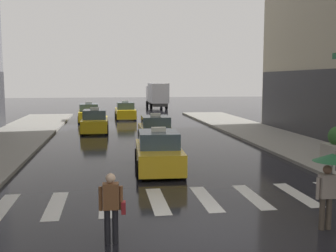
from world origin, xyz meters
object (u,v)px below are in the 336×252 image
Objects in this scene: taxi_lead at (158,152)px; pedestrian_with_handbag at (112,204)px; box_truck at (157,95)px; taxi_fourth at (89,114)px; taxi_third at (95,122)px; taxi_fifth at (125,112)px; taxi_second at (155,131)px; pedestrian_with_umbrella at (330,170)px.

taxi_lead is 7.79m from pedestrian_with_handbag.
taxi_lead is 36.60m from box_truck.
taxi_third is at bearing -84.22° from taxi_fourth.
taxi_fourth is at bearing 95.78° from taxi_third.
taxi_lead is at bearing -88.96° from taxi_fifth.
taxi_second is at bearing -97.23° from box_truck.
box_truck is 3.90× the size of pedestrian_with_umbrella.
box_truck is (4.83, 13.86, 1.13)m from taxi_fifth.
taxi_fifth reaches higher than pedestrian_with_handbag.
pedestrian_with_handbag is (-6.44, -43.83, -0.92)m from box_truck.
pedestrian_with_handbag is at bearing -179.13° from pedestrian_with_umbrella.
taxi_fourth is 2.38× the size of pedestrian_with_umbrella.
pedestrian_with_umbrella is at bearing -75.62° from taxi_fourth.
box_truck reaches higher than pedestrian_with_umbrella.
taxi_fifth is (-0.41, 22.46, 0.00)m from taxi_lead.
pedestrian_with_umbrella is (2.65, -14.55, 0.79)m from taxi_second.
taxi_third is 2.76× the size of pedestrian_with_handbag.
box_truck is (3.70, 29.21, 1.13)m from taxi_second.
box_truck is 43.77m from pedestrian_with_umbrella.
taxi_fourth is (-4.51, 13.37, 0.00)m from taxi_second.
taxi_fourth is at bearing 93.62° from pedestrian_with_handbag.
taxi_third is (-3.74, 5.80, 0.00)m from taxi_second.
taxi_lead is 2.38× the size of pedestrian_with_umbrella.
taxi_lead and taxi_fifth have the same top height.
pedestrian_with_umbrella is at bearing -72.56° from taxi_third.
taxi_lead is 7.14m from taxi_second.
box_truck reaches higher than taxi_fourth.
box_truck is at bearing 82.77° from taxi_second.
taxi_third is 0.99× the size of taxi_fourth.
taxi_fourth is at bearing -149.64° from taxi_fifth.
pedestrian_with_handbag is (-1.62, -29.98, 0.21)m from taxi_fifth.
pedestrian_with_handbag is at bearing -98.36° from box_truck.
box_truck reaches higher than taxi_second.
taxi_fifth is at bearing 74.66° from taxi_third.
taxi_third is at bearing -107.64° from box_truck.
taxi_second is at bearing -71.36° from taxi_fourth.
box_truck is at bearing 62.60° from taxi_fourth.
taxi_lead is at bearing 74.93° from pedestrian_with_handbag.
taxi_lead is at bearing 114.32° from pedestrian_with_umbrella.
taxi_lead is 1.01× the size of taxi_second.
taxi_fourth is (-3.79, 20.47, 0.00)m from taxi_lead.
taxi_fourth is at bearing 100.50° from taxi_lead.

